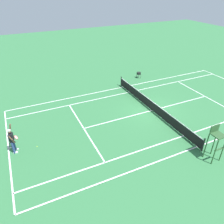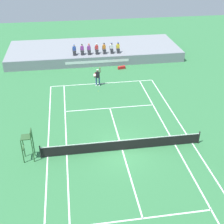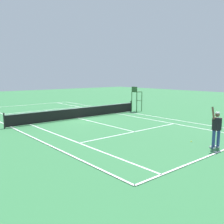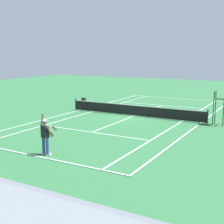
# 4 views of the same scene
# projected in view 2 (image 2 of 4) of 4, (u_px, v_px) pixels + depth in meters

# --- Properties ---
(ground_plane) EXTENTS (80.00, 80.00, 0.00)m
(ground_plane) POSITION_uv_depth(u_px,v_px,m) (122.00, 150.00, 22.74)
(ground_plane) COLOR #337542
(court) EXTENTS (11.08, 23.88, 0.03)m
(court) POSITION_uv_depth(u_px,v_px,m) (122.00, 150.00, 22.74)
(court) COLOR #337542
(court) RESTS_ON ground
(net) EXTENTS (11.98, 0.10, 1.07)m
(net) POSITION_uv_depth(u_px,v_px,m) (122.00, 145.00, 22.48)
(net) COLOR black
(net) RESTS_ON ground
(barrier_wall) EXTENTS (21.95, 0.25, 1.21)m
(barrier_wall) POSITION_uv_depth(u_px,v_px,m) (97.00, 62.00, 36.76)
(barrier_wall) COLOR gray
(barrier_wall) RESTS_ON ground
(bleacher_platform) EXTENTS (21.95, 7.97, 1.21)m
(bleacher_platform) POSITION_uv_depth(u_px,v_px,m) (94.00, 51.00, 40.26)
(bleacher_platform) COLOR gray
(bleacher_platform) RESTS_ON ground
(spectator_seated_0) EXTENTS (0.44, 0.60, 1.26)m
(spectator_seated_0) POSITION_uv_depth(u_px,v_px,m) (74.00, 50.00, 36.78)
(spectator_seated_0) COLOR #474C56
(spectator_seated_0) RESTS_ON bleacher_platform
(spectator_seated_1) EXTENTS (0.44, 0.60, 1.26)m
(spectator_seated_1) POSITION_uv_depth(u_px,v_px,m) (82.00, 50.00, 36.91)
(spectator_seated_1) COLOR #474C56
(spectator_seated_1) RESTS_ON bleacher_platform
(spectator_seated_2) EXTENTS (0.44, 0.60, 1.26)m
(spectator_seated_2) POSITION_uv_depth(u_px,v_px,m) (89.00, 49.00, 37.02)
(spectator_seated_2) COLOR #474C56
(spectator_seated_2) RESTS_ON bleacher_platform
(spectator_seated_3) EXTENTS (0.44, 0.60, 1.26)m
(spectator_seated_3) POSITION_uv_depth(u_px,v_px,m) (97.00, 49.00, 37.14)
(spectator_seated_3) COLOR #474C56
(spectator_seated_3) RESTS_ON bleacher_platform
(spectator_seated_4) EXTENTS (0.44, 0.60, 1.26)m
(spectator_seated_4) POSITION_uv_depth(u_px,v_px,m) (104.00, 49.00, 37.26)
(spectator_seated_4) COLOR #474C56
(spectator_seated_4) RESTS_ON bleacher_platform
(spectator_seated_5) EXTENTS (0.44, 0.60, 1.26)m
(spectator_seated_5) POSITION_uv_depth(u_px,v_px,m) (112.00, 48.00, 37.38)
(spectator_seated_5) COLOR #474C56
(spectator_seated_5) RESTS_ON bleacher_platform
(spectator_seated_6) EXTENTS (0.44, 0.60, 1.26)m
(spectator_seated_6) POSITION_uv_depth(u_px,v_px,m) (118.00, 48.00, 37.49)
(spectator_seated_6) COLOR #474C56
(spectator_seated_6) RESTS_ON bleacher_platform
(tennis_player) EXTENTS (0.83, 0.61, 2.08)m
(tennis_player) POSITION_uv_depth(u_px,v_px,m) (98.00, 77.00, 31.95)
(tennis_player) COLOR navy
(tennis_player) RESTS_ON ground
(tennis_ball) EXTENTS (0.07, 0.07, 0.07)m
(tennis_ball) POSITION_uv_depth(u_px,v_px,m) (98.00, 91.00, 31.22)
(tennis_ball) COLOR #D1E533
(tennis_ball) RESTS_ON ground
(umpire_chair) EXTENTS (0.77, 0.77, 2.44)m
(umpire_chair) POSITION_uv_depth(u_px,v_px,m) (28.00, 141.00, 21.08)
(umpire_chair) COLOR #2D562D
(umpire_chair) RESTS_ON ground
(equipment_bag) EXTENTS (0.95, 0.49, 0.32)m
(equipment_bag) POSITION_uv_depth(u_px,v_px,m) (122.00, 68.00, 36.36)
(equipment_bag) COLOR red
(equipment_bag) RESTS_ON ground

